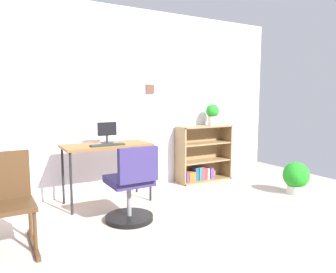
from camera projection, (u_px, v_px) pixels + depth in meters
The scene contains 10 objects.
ground_plane at pixel (219, 245), 2.88m from camera, with size 6.24×6.24×0.00m, color #AA9888.
wall_back at pixel (125, 100), 4.57m from camera, with size 5.20×0.12×2.57m.
desk at pixel (107, 149), 3.99m from camera, with size 1.08×0.51×0.75m.
monitor at pixel (107, 132), 4.08m from camera, with size 0.25×0.16×0.27m.
keyboard at pixel (108, 145), 3.85m from camera, with size 0.42×0.11×0.02m, color black.
office_chair at pixel (131, 190), 3.38m from camera, with size 0.52×0.55×0.84m.
rocking_chair at pixel (8, 200), 2.78m from camera, with size 0.42×0.64×0.86m.
bookshelf_low at pixel (201, 156), 5.12m from camera, with size 0.91×0.30×0.89m.
potted_plant_on_shelf at pixel (212, 113), 5.07m from camera, with size 0.22×0.22×0.34m.
potted_plant_floor at pixel (296, 177), 4.40m from camera, with size 0.36×0.36×0.44m.
Camera 1 is at (-1.77, -2.14, 1.33)m, focal length 34.09 mm.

